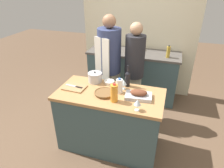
{
  "coord_description": "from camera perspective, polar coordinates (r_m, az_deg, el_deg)",
  "views": [
    {
      "loc": [
        0.69,
        -2.09,
        2.17
      ],
      "look_at": [
        0.0,
        0.1,
        0.94
      ],
      "focal_mm": 32.0,
      "sensor_mm": 36.0,
      "label": 1
    }
  ],
  "objects": [
    {
      "name": "wicker_basket",
      "position": [
        2.52,
        -2.11,
        -2.55
      ],
      "size": [
        0.26,
        0.26,
        0.04
      ],
      "color": "brown",
      "rests_on": "kitchen_island"
    },
    {
      "name": "person_cook_aproned",
      "position": [
        3.19,
        -0.78,
        5.62
      ],
      "size": [
        0.38,
        0.4,
        1.72
      ],
      "rotation": [
        0.0,
        0.0,
        -0.39
      ],
      "color": "beige",
      "rests_on": "ground_plane"
    },
    {
      "name": "cutting_board",
      "position": [
        2.71,
        -10.66,
        -0.97
      ],
      "size": [
        0.3,
        0.23,
        0.02
      ],
      "color": "#AD7F51",
      "rests_on": "kitchen_island"
    },
    {
      "name": "back_counter",
      "position": [
        4.01,
        5.95,
        2.8
      ],
      "size": [
        1.74,
        0.6,
        0.93
      ],
      "color": "#3D565B",
      "rests_on": "ground_plane"
    },
    {
      "name": "mixing_bowl",
      "position": [
        2.77,
        -0.77,
        0.59
      ],
      "size": [
        0.15,
        0.15,
        0.04
      ],
      "color": "beige",
      "rests_on": "kitchen_island"
    },
    {
      "name": "condiment_bottle_extra",
      "position": [
        3.86,
        4.57,
        10.25
      ],
      "size": [
        0.05,
        0.05,
        0.13
      ],
      "color": "#B28E2D",
      "rests_on": "back_counter"
    },
    {
      "name": "back_wall",
      "position": [
        4.07,
        7.61,
        15.16
      ],
      "size": [
        2.24,
        0.1,
        2.55
      ],
      "color": "beige",
      "rests_on": "ground_plane"
    },
    {
      "name": "knife_chef",
      "position": [
        2.72,
        -10.66,
        -0.62
      ],
      "size": [
        0.26,
        0.06,
        0.01
      ],
      "color": "#B7B7BC",
      "rests_on": "cutting_board"
    },
    {
      "name": "milk_jug",
      "position": [
        2.52,
        2.11,
        -0.58
      ],
      "size": [
        0.08,
        0.08,
        0.21
      ],
      "color": "white",
      "rests_on": "kitchen_island"
    },
    {
      "name": "wine_glass_left",
      "position": [
        2.21,
        7.29,
        -5.26
      ],
      "size": [
        0.08,
        0.08,
        0.14
      ],
      "color": "silver",
      "rests_on": "kitchen_island"
    },
    {
      "name": "juice_jug",
      "position": [
        2.34,
        0.61,
        -2.6
      ],
      "size": [
        0.09,
        0.09,
        0.24
      ],
      "color": "orange",
      "rests_on": "kitchen_island"
    },
    {
      "name": "condiment_bottle_tall",
      "position": [
        3.93,
        8.15,
        10.41
      ],
      "size": [
        0.07,
        0.07,
        0.14
      ],
      "color": "#B28E2D",
      "rests_on": "back_counter"
    },
    {
      "name": "wine_glass_right",
      "position": [
        2.61,
        3.37,
        0.47
      ],
      "size": [
        0.08,
        0.08,
        0.13
      ],
      "color": "silver",
      "rests_on": "kitchen_island"
    },
    {
      "name": "wine_bottle_green",
      "position": [
        2.68,
        4.48,
        1.68
      ],
      "size": [
        0.07,
        0.07,
        0.3
      ],
      "color": "black",
      "rests_on": "kitchen_island"
    },
    {
      "name": "condiment_bottle_short",
      "position": [
        3.63,
        15.78,
        8.81
      ],
      "size": [
        0.06,
        0.06,
        0.21
      ],
      "color": "#B28E2D",
      "rests_on": "back_counter"
    },
    {
      "name": "ground_plane",
      "position": [
        3.09,
        -0.6,
        -16.54
      ],
      "size": [
        12.0,
        12.0,
        0.0
      ],
      "primitive_type": "plane",
      "color": "brown"
    },
    {
      "name": "roasting_pan",
      "position": [
        2.46,
        7.59,
        -3.05
      ],
      "size": [
        0.34,
        0.24,
        0.11
      ],
      "color": "#BCBCC1",
      "rests_on": "kitchen_island"
    },
    {
      "name": "kitchen_island",
      "position": [
        2.8,
        -0.64,
        -10.21
      ],
      "size": [
        1.38,
        0.68,
        0.86
      ],
      "color": "#3D565B",
      "rests_on": "ground_plane"
    },
    {
      "name": "person_cook_guest",
      "position": [
        3.17,
        6.35,
        4.36
      ],
      "size": [
        0.3,
        0.3,
        1.62
      ],
      "rotation": [
        0.0,
        0.0,
        0.11
      ],
      "color": "beige",
      "rests_on": "ground_plane"
    },
    {
      "name": "stock_pot",
      "position": [
        2.81,
        -4.88,
        1.91
      ],
      "size": [
        0.2,
        0.2,
        0.16
      ],
      "color": "#B7B7BC",
      "rests_on": "kitchen_island"
    }
  ]
}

